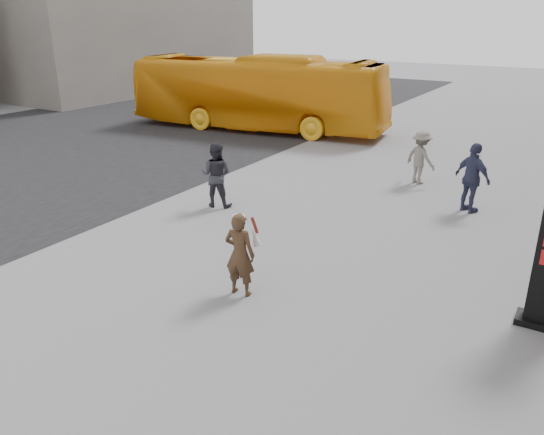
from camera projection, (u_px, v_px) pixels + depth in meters
The scene contains 8 objects.
ground at pixel (248, 301), 9.33m from camera, with size 100.00×100.00×0.00m, color #9E9EA3.
road at pixel (33, 150), 19.66m from camera, with size 16.00×60.00×0.01m, color black.
bg_building_far at pixel (115, 10), 35.17m from camera, with size 10.00×18.00×10.00m, color gray.
woman at pixel (240, 253), 9.31m from camera, with size 0.63×0.59×1.55m.
bus at pixel (257, 93), 22.76m from camera, with size 2.63×11.23×3.13m, color #EFA416.
pedestrian_a at pixel (216, 175), 13.68m from camera, with size 0.83×0.64×1.70m, color #2E2E36.
pedestrian_b at pixel (421, 157), 15.58m from camera, with size 1.01×0.58×1.57m, color gray.
pedestrian_c at pixel (472, 178), 13.25m from camera, with size 1.04×0.43×1.78m, color #353958.
Camera 1 is at (4.65, -6.75, 4.72)m, focal length 35.00 mm.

